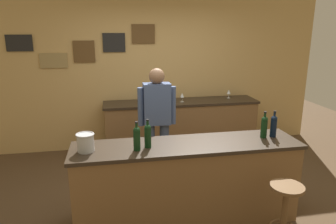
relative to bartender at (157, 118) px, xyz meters
name	(u,v)px	position (x,y,z in m)	size (l,w,h in m)	color
ground_plane	(179,200)	(0.19, -0.56, -0.94)	(10.00, 10.00, 0.00)	#4C3823
back_wall	(154,70)	(0.17, 1.47, 0.47)	(6.00, 0.09, 2.80)	tan
bar_counter	(187,182)	(0.19, -0.96, -0.47)	(2.49, 0.60, 0.92)	brown
side_counter	(181,126)	(0.59, 1.09, -0.48)	(2.67, 0.56, 0.90)	brown
bartender	(157,118)	(0.00, 0.00, 0.00)	(0.52, 0.21, 1.62)	#384766
bar_stool	(285,206)	(1.01, -1.61, -0.48)	(0.32, 0.32, 0.68)	brown
wine_bottle_a	(137,138)	(-0.36, -1.04, 0.12)	(0.07, 0.07, 0.31)	black
wine_bottle_b	(148,135)	(-0.24, -0.99, 0.12)	(0.07, 0.07, 0.31)	black
wine_bottle_c	(264,126)	(1.09, -0.93, 0.12)	(0.07, 0.07, 0.31)	black
wine_bottle_d	(274,125)	(1.21, -0.92, 0.12)	(0.07, 0.07, 0.31)	black
ice_bucket	(85,142)	(-0.88, -0.98, 0.08)	(0.19, 0.19, 0.19)	#B7BABF
wine_glass_a	(172,96)	(0.41, 1.03, 0.07)	(0.07, 0.07, 0.16)	silver
wine_glass_b	(182,96)	(0.59, 1.04, 0.07)	(0.07, 0.07, 0.16)	silver
wine_glass_c	(229,92)	(1.48, 1.17, 0.07)	(0.07, 0.07, 0.16)	silver
coffee_mug	(146,100)	(-0.03, 1.09, 0.01)	(0.12, 0.08, 0.09)	#338C4C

